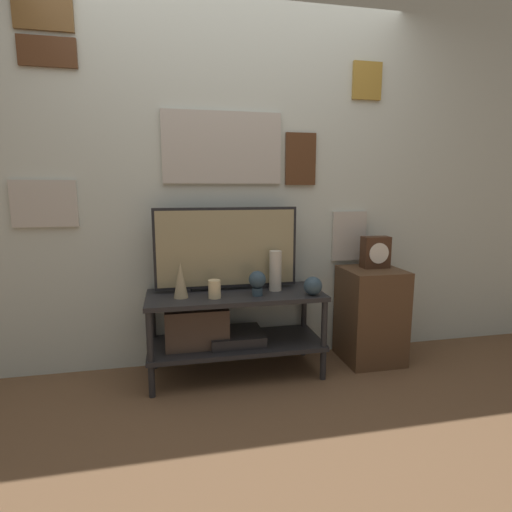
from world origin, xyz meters
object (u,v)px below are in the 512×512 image
object	(u,v)px
vase_round_glass	(313,286)
decorative_bust	(257,281)
vase_tall_ceramic	(275,271)
mantel_clock	(375,252)
vase_slim_bronze	(181,280)
television	(227,248)
candle_jar	(215,289)

from	to	relation	value
vase_round_glass	decorative_bust	size ratio (longest dim) A/B	0.75
vase_tall_ceramic	vase_round_glass	xyz separation A→B (m)	(0.21, -0.17, -0.08)
vase_round_glass	mantel_clock	xyz separation A→B (m)	(0.56, 0.22, 0.17)
decorative_bust	vase_round_glass	bearing A→B (deg)	-10.04
vase_tall_ceramic	mantel_clock	distance (m)	0.77
vase_round_glass	vase_slim_bronze	distance (m)	0.85
vase_slim_bronze	decorative_bust	size ratio (longest dim) A/B	1.44
television	decorative_bust	bearing A→B (deg)	-47.48
candle_jar	mantel_clock	distance (m)	1.22
decorative_bust	vase_tall_ceramic	bearing A→B (deg)	34.83
vase_slim_bronze	vase_tall_ceramic	bearing A→B (deg)	4.83
candle_jar	vase_slim_bronze	bearing A→B (deg)	165.55
vase_slim_bronze	mantel_clock	world-z (taller)	mantel_clock
television	decorative_bust	distance (m)	0.32
vase_round_glass	candle_jar	distance (m)	0.64
mantel_clock	vase_tall_ceramic	bearing A→B (deg)	-175.80
vase_tall_ceramic	vase_round_glass	size ratio (longest dim) A/B	2.24
vase_slim_bronze	candle_jar	bearing A→B (deg)	-14.45
mantel_clock	decorative_bust	bearing A→B (deg)	-170.13
candle_jar	decorative_bust	world-z (taller)	decorative_bust
vase_round_glass	mantel_clock	world-z (taller)	mantel_clock
vase_slim_bronze	candle_jar	xyz separation A→B (m)	(0.21, -0.05, -0.06)
vase_slim_bronze	decorative_bust	xyz separation A→B (m)	(0.49, -0.05, -0.02)
vase_slim_bronze	candle_jar	world-z (taller)	vase_slim_bronze
vase_tall_ceramic	vase_slim_bronze	xyz separation A→B (m)	(-0.64, -0.05, -0.02)
vase_round_glass	television	bearing A→B (deg)	154.63
decorative_bust	mantel_clock	distance (m)	0.94
vase_round_glass	candle_jar	size ratio (longest dim) A/B	1.05
vase_tall_ceramic	vase_slim_bronze	size ratio (longest dim) A/B	1.16
television	vase_slim_bronze	world-z (taller)	television
decorative_bust	television	bearing A→B (deg)	132.52
decorative_bust	mantel_clock	xyz separation A→B (m)	(0.91, 0.16, 0.14)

